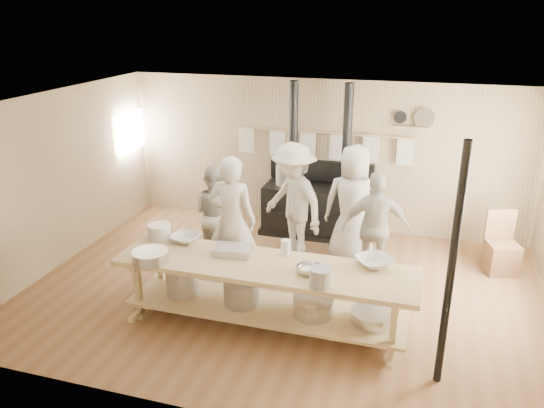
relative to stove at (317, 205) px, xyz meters
name	(u,v)px	position (x,y,z in m)	size (l,w,h in m)	color
ground	(284,291)	(0.01, -2.12, -0.52)	(7.00, 7.00, 0.00)	brown
room_shell	(285,180)	(0.01, -2.12, 1.10)	(7.00, 7.00, 7.00)	tan
left_opening	(130,132)	(-3.44, -0.12, 1.08)	(0.00, 0.90, 0.90)	white
stove	(317,205)	(0.00, 0.00, 0.00)	(1.90, 0.75, 2.60)	black
towel_rail	(323,142)	(0.01, 0.28, 1.04)	(3.00, 0.04, 0.47)	tan
back_wall_shelf	(414,121)	(1.47, 0.32, 1.48)	(0.63, 0.14, 0.32)	tan
prep_table	(264,289)	(0.00, -3.02, 0.00)	(3.60, 0.90, 0.85)	tan
support_post	(451,270)	(2.06, -3.47, 0.78)	(0.08, 0.08, 2.60)	black
cook_far_left	(232,221)	(-0.77, -2.06, 0.41)	(0.68, 0.45, 1.87)	beige
cook_left	(215,214)	(-1.26, -1.47, 0.24)	(0.74, 0.58, 1.53)	beige
cook_center	(353,205)	(0.74, -0.90, 0.40)	(0.90, 0.59, 1.84)	beige
cook_right	(376,228)	(1.14, -1.43, 0.29)	(0.95, 0.40, 1.62)	beige
cook_by_window	(293,202)	(-0.16, -1.02, 0.40)	(1.19, 0.68, 1.84)	beige
chair	(501,254)	(2.92, -0.62, -0.25)	(0.53, 0.53, 0.92)	brown
bowl_white_a	(186,238)	(-1.17, -2.69, 0.37)	(0.36, 0.36, 0.09)	silver
bowl_steel_a	(160,235)	(-1.54, -2.69, 0.37)	(0.27, 0.27, 0.08)	silver
bowl_white_b	(374,262)	(1.26, -2.69, 0.38)	(0.42, 0.42, 0.10)	silver
bowl_steel_b	(309,270)	(0.56, -3.09, 0.38)	(0.30, 0.30, 0.09)	silver
roasting_pan	(232,250)	(-0.46, -2.87, 0.38)	(0.45, 0.30, 0.10)	#B2B2B7
mixing_bowl_large	(150,256)	(-1.32, -3.35, 0.40)	(0.43, 0.43, 0.14)	silver
bucket_galv	(320,277)	(0.74, -3.35, 0.44)	(0.23, 0.23, 0.21)	gray
deep_bowl_enamel	(160,231)	(-1.54, -2.69, 0.42)	(0.30, 0.30, 0.19)	silver
pitcher	(286,247)	(0.17, -2.69, 0.42)	(0.12, 0.12, 0.19)	silver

